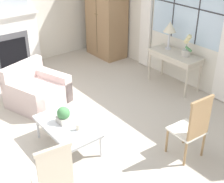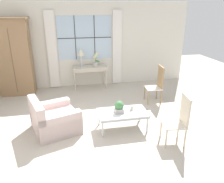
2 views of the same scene
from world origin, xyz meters
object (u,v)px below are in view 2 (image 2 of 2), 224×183
(pillar_candle, at_px, (132,108))
(potted_plant_small, at_px, (119,107))
(armchair_upholstered, at_px, (54,120))
(coffee_table, at_px, (123,114))
(table_lamp, at_px, (81,53))
(console_table, at_px, (90,69))
(side_chair_wooden, at_px, (157,83))
(armoire, at_px, (14,57))
(accent_chair_wooden, at_px, (179,118))
(potted_orchid, at_px, (96,60))

(pillar_candle, bearing_deg, potted_plant_small, -169.61)
(armchair_upholstered, xyz_separation_m, coffee_table, (1.52, -0.22, 0.11))
(armchair_upholstered, bearing_deg, table_lamp, 73.09)
(console_table, relative_size, side_chair_wooden, 1.06)
(potted_plant_small, bearing_deg, coffee_table, 0.95)
(armoire, distance_m, pillar_candle, 4.12)
(table_lamp, relative_size, pillar_candle, 5.10)
(accent_chair_wooden, height_order, pillar_candle, accent_chair_wooden)
(armoire, relative_size, console_table, 2.08)
(pillar_candle, bearing_deg, accent_chair_wooden, -47.27)
(armchair_upholstered, relative_size, accent_chair_wooden, 1.17)
(table_lamp, relative_size, armchair_upholstered, 0.50)
(console_table, bearing_deg, accent_chair_wooden, -68.91)
(potted_orchid, height_order, potted_plant_small, potted_orchid)
(armoire, bearing_deg, console_table, 1.19)
(armoire, xyz_separation_m, console_table, (2.31, 0.05, -0.52))
(armchair_upholstered, relative_size, pillar_candle, 10.19)
(table_lamp, bearing_deg, side_chair_wooden, -38.85)
(side_chair_wooden, bearing_deg, table_lamp, 141.15)
(accent_chair_wooden, height_order, potted_plant_small, accent_chair_wooden)
(armoire, bearing_deg, accent_chair_wooden, -44.03)
(armchair_upholstered, xyz_separation_m, side_chair_wooden, (2.86, 1.08, 0.31))
(coffee_table, bearing_deg, pillar_candle, 13.69)
(potted_orchid, relative_size, side_chair_wooden, 0.43)
(accent_chair_wooden, relative_size, pillar_candle, 8.73)
(armchair_upholstered, xyz_separation_m, pillar_candle, (1.75, -0.16, 0.20))
(console_table, relative_size, armchair_upholstered, 0.94)
(accent_chair_wooden, bearing_deg, armchair_upholstered, 158.66)
(console_table, bearing_deg, armoire, -178.81)
(console_table, relative_size, table_lamp, 1.88)
(side_chair_wooden, bearing_deg, potted_orchid, 133.35)
(armoire, bearing_deg, coffee_table, -46.01)
(potted_orchid, relative_size, potted_plant_small, 1.70)
(coffee_table, bearing_deg, armchair_upholstered, 171.75)
(side_chair_wooden, relative_size, potted_plant_small, 3.96)
(pillar_candle, bearing_deg, armoire, 136.85)
(table_lamp, height_order, pillar_candle, table_lamp)
(console_table, height_order, coffee_table, console_table)
(armchair_upholstered, distance_m, accent_chair_wooden, 2.69)
(armchair_upholstered, xyz_separation_m, accent_chair_wooden, (2.49, -0.97, 0.30))
(table_lamp, height_order, accent_chair_wooden, table_lamp)
(pillar_candle, bearing_deg, table_lamp, 107.68)
(armoire, bearing_deg, potted_plant_small, -46.89)
(potted_orchid, height_order, armchair_upholstered, potted_orchid)
(armchair_upholstered, bearing_deg, armoire, 114.93)
(armoire, distance_m, armchair_upholstered, 3.02)
(table_lamp, height_order, potted_orchid, table_lamp)
(potted_orchid, distance_m, potted_plant_small, 2.97)
(potted_plant_small, bearing_deg, potted_orchid, 92.39)
(table_lamp, height_order, coffee_table, table_lamp)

